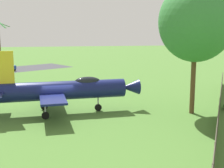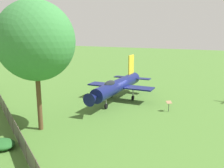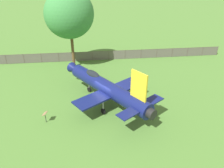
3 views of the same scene
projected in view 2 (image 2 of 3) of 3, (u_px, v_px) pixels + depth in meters
name	position (u px, v px, depth m)	size (l,w,h in m)	color
ground_plane	(118.00, 101.00, 29.35)	(200.00, 200.00, 0.00)	#47722D
display_jet	(117.00, 86.00, 28.61)	(8.37, 13.28, 5.30)	#111951
shade_tree	(35.00, 41.00, 19.19)	(6.75, 5.88, 10.82)	brown
perimeter_fence	(6.00, 111.00, 22.96)	(34.01, 19.86, 1.50)	#4C4238
shrub_near_fence	(2.00, 144.00, 17.27)	(1.99, 1.61, 0.64)	#235B26
info_plaque	(169.00, 104.00, 25.29)	(0.70, 0.70, 1.14)	#333333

